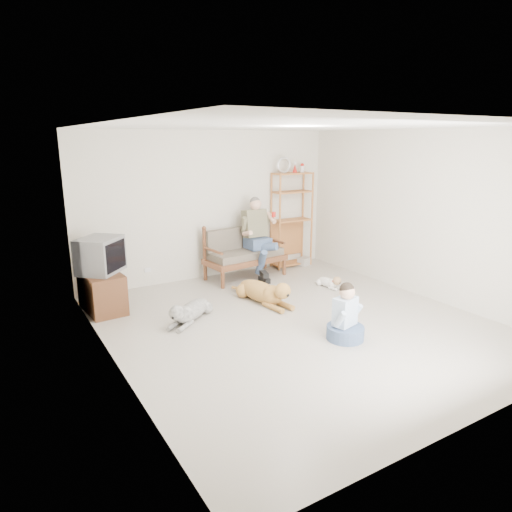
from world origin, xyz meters
TOP-DOWN VIEW (x-y plane):
  - floor at (0.00, 0.00)m, footprint 5.50×5.50m
  - ceiling at (0.00, 0.00)m, footprint 5.50×5.50m
  - wall_back at (0.00, 2.75)m, footprint 5.00×0.00m
  - wall_front at (0.00, -2.75)m, footprint 5.00×0.00m
  - wall_left at (-2.50, 0.00)m, footprint 0.00×5.50m
  - wall_right at (2.50, 0.00)m, footprint 0.00×5.50m
  - loveseat at (0.49, 2.38)m, footprint 1.56×0.84m
  - man at (0.71, 2.13)m, footprint 0.57×0.82m
  - etagere at (1.71, 2.55)m, footprint 0.85×0.37m
  - book_stack at (1.97, 2.44)m, footprint 0.30×0.26m
  - tv_stand at (-2.23, 1.94)m, footprint 0.56×0.93m
  - crt_tv at (-2.20, 1.94)m, footprint 0.81×0.81m
  - wall_outlet at (-1.25, 2.73)m, footprint 0.12×0.02m
  - golden_retriever at (0.07, 0.95)m, footprint 0.47×1.43m
  - shaggy_dog at (-1.26, 0.87)m, footprint 0.95×0.83m
  - terrier at (1.46, 1.00)m, footprint 0.24×0.63m
  - child at (0.24, -0.75)m, footprint 0.49×0.49m

SIDE VIEW (x-z plane):
  - floor at x=0.00m, z-range 0.00..0.00m
  - book_stack at x=1.97m, z-range 0.00..0.16m
  - terrier at x=1.46m, z-range -0.02..0.22m
  - shaggy_dog at x=-1.26m, z-range -0.03..0.32m
  - golden_retriever at x=0.07m, z-range -0.04..0.40m
  - child at x=0.24m, z-range -0.11..0.66m
  - wall_outlet at x=-1.25m, z-range 0.26..0.34m
  - tv_stand at x=-2.23m, z-range 0.00..0.60m
  - loveseat at x=0.49m, z-range 0.01..0.96m
  - man at x=0.71m, z-range 0.03..1.35m
  - crt_tv at x=-2.20m, z-range 0.60..1.13m
  - etagere at x=1.71m, z-range -0.13..2.08m
  - wall_left at x=-2.50m, z-range -1.40..4.10m
  - wall_right at x=2.50m, z-range -1.40..4.10m
  - wall_back at x=0.00m, z-range -1.15..3.85m
  - wall_front at x=0.00m, z-range -1.15..3.85m
  - ceiling at x=0.00m, z-range 2.70..2.70m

